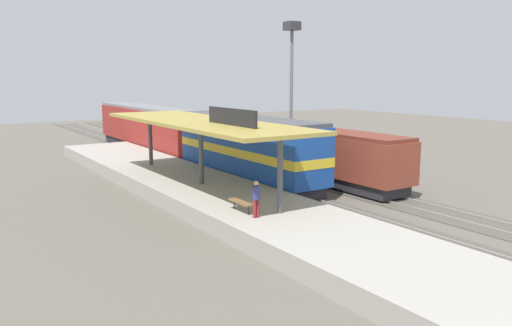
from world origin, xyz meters
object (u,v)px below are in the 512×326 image
light_mast (292,63)px  person_waiting (256,197)px  locomotive (247,149)px  platform_bench (241,203)px  freight_car (334,156)px  passenger_carriage_single (148,128)px

light_mast → person_waiting: light_mast is taller
locomotive → light_mast: 11.20m
platform_bench → locomotive: (6.00, 8.94, 1.07)m
freight_car → person_waiting: (-10.58, -6.57, -0.12)m
person_waiting → locomotive: bearing=59.6°
locomotive → light_mast: light_mast is taller
locomotive → passenger_carriage_single: bearing=90.0°
platform_bench → freight_car: size_ratio=0.14×
platform_bench → person_waiting: person_waiting is taller
person_waiting → platform_bench: bearing=91.0°
platform_bench → freight_car: 11.87m
freight_car → person_waiting: bearing=-148.1°
platform_bench → light_mast: (13.80, 14.30, 7.05)m
locomotive → person_waiting: bearing=-120.4°
platform_bench → passenger_carriage_single: passenger_carriage_single is taller
light_mast → freight_car: bearing=-109.6°
locomotive → light_mast: bearing=34.5°
locomotive → passenger_carriage_single: (0.00, 18.00, -0.10)m
light_mast → platform_bench: bearing=-134.0°
platform_bench → passenger_carriage_single: bearing=77.4°
passenger_carriage_single → light_mast: (7.80, -12.64, 6.08)m
freight_car → light_mast: 11.50m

